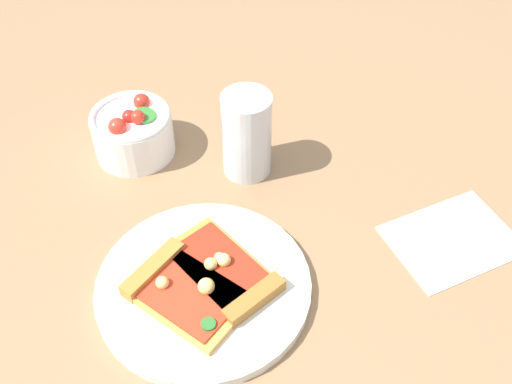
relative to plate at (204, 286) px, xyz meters
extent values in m
plane|color=#93704C|center=(0.02, 0.03, -0.01)|extent=(2.40, 2.40, 0.00)
cylinder|color=silver|center=(0.00, 0.00, 0.00)|extent=(0.25, 0.25, 0.01)
cube|color=gold|center=(-0.02, -0.01, 0.01)|extent=(0.13, 0.16, 0.01)
cube|color=#B77A33|center=(-0.04, 0.04, 0.02)|extent=(0.09, 0.05, 0.02)
cube|color=red|center=(-0.02, -0.01, 0.02)|extent=(0.12, 0.13, 0.00)
sphere|color=#EAD172|center=(0.00, -0.02, 0.02)|extent=(0.02, 0.02, 0.02)
cylinder|color=#2D722D|center=(-0.03, -0.06, 0.02)|extent=(0.02, 0.02, 0.00)
sphere|color=#EAD172|center=(-0.04, 0.02, 0.02)|extent=(0.02, 0.02, 0.02)
cube|color=gold|center=(0.03, 0.00, 0.01)|extent=(0.10, 0.15, 0.01)
cube|color=#A36B2D|center=(0.04, -0.06, 0.02)|extent=(0.08, 0.03, 0.02)
cube|color=#B22D19|center=(0.03, 0.00, 0.02)|extent=(0.09, 0.13, 0.00)
sphere|color=#EAD172|center=(0.02, 0.01, 0.02)|extent=(0.02, 0.02, 0.02)
sphere|color=#F2D87F|center=(0.03, 0.01, 0.02)|extent=(0.01, 0.01, 0.01)
sphere|color=#F2D87F|center=(0.03, 0.01, 0.02)|extent=(0.02, 0.02, 0.02)
cylinder|color=white|center=(0.04, 0.27, 0.02)|extent=(0.11, 0.11, 0.06)
torus|color=white|center=(0.04, 0.27, 0.06)|extent=(0.11, 0.11, 0.01)
sphere|color=red|center=(0.03, 0.27, 0.06)|extent=(0.02, 0.02, 0.02)
sphere|color=red|center=(0.04, 0.25, 0.06)|extent=(0.02, 0.02, 0.02)
sphere|color=red|center=(0.01, 0.25, 0.06)|extent=(0.03, 0.03, 0.03)
sphere|color=red|center=(0.06, 0.29, 0.06)|extent=(0.02, 0.02, 0.02)
cylinder|color=#388433|center=(0.05, 0.26, 0.06)|extent=(0.05, 0.05, 0.01)
cylinder|color=silver|center=(0.15, 0.15, 0.06)|extent=(0.07, 0.07, 0.13)
cylinder|color=#592D0F|center=(0.15, 0.15, 0.04)|extent=(0.06, 0.06, 0.09)
cube|color=white|center=(0.31, -0.10, -0.01)|extent=(0.17, 0.14, 0.00)
camera|label=1|loc=(-0.17, -0.38, 0.58)|focal=41.68mm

